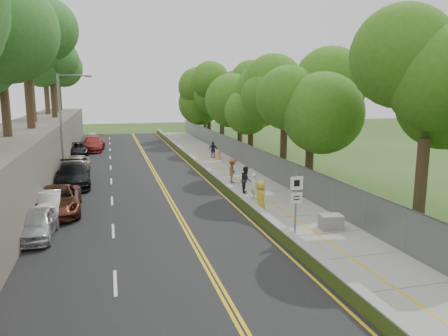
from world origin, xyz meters
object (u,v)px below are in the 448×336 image
at_px(streetlight, 64,119).
at_px(signpost, 296,197).
at_px(concrete_block, 331,222).
at_px(car_1, 47,204).
at_px(car_0, 37,224).
at_px(painter_0, 261,197).
at_px(car_2, 57,200).
at_px(person_far, 213,150).
at_px(construction_barrel, 218,155).

relative_size(streetlight, signpost, 2.58).
distance_m(concrete_block, car_1, 14.98).
height_order(car_0, painter_0, painter_0).
bearing_deg(car_2, concrete_block, -28.17).
height_order(painter_0, person_far, painter_0).
relative_size(signpost, concrete_block, 2.90).
relative_size(concrete_block, painter_0, 0.58).
xyz_separation_m(construction_barrel, car_1, (-13.60, -16.52, 0.24)).
bearing_deg(car_2, person_far, 50.23).
height_order(car_1, person_far, person_far).
relative_size(construction_barrel, car_1, 0.21).
xyz_separation_m(construction_barrel, car_2, (-13.11, -15.98, 0.27)).
bearing_deg(car_2, car_1, -134.74).
bearing_deg(car_0, car_2, 84.81).
relative_size(car_0, painter_0, 2.15).
bearing_deg(streetlight, construction_barrel, 23.64).
bearing_deg(person_far, signpost, 109.89).
distance_m(construction_barrel, car_1, 21.40).
xyz_separation_m(streetlight, car_1, (-0.14, -10.62, -3.89)).
distance_m(car_0, person_far, 25.05).
bearing_deg(person_far, car_2, 76.95).
bearing_deg(signpost, car_1, 151.25).
bearing_deg(car_0, streetlight, 91.02).
xyz_separation_m(concrete_block, car_2, (-13.32, 6.36, 0.38)).
height_order(signpost, concrete_block, signpost).
bearing_deg(construction_barrel, signpost, -94.87).
bearing_deg(construction_barrel, person_far, 100.42).
relative_size(streetlight, car_2, 1.50).
xyz_separation_m(car_1, car_2, (0.49, 0.54, 0.04)).
height_order(construction_barrel, car_2, car_2).
height_order(signpost, car_2, signpost).
relative_size(concrete_block, person_far, 0.65).
bearing_deg(car_1, car_2, 46.21).
bearing_deg(signpost, concrete_block, 14.91).
bearing_deg(concrete_block, streetlight, 129.73).
height_order(signpost, person_far, signpost).
height_order(construction_barrel, car_1, car_1).
xyz_separation_m(car_1, person_far, (13.40, 17.60, 0.12)).
relative_size(streetlight, painter_0, 4.33).
bearing_deg(person_far, construction_barrel, 124.48).
distance_m(construction_barrel, painter_0, 19.03).
distance_m(car_1, car_2, 0.73).
relative_size(car_2, painter_0, 2.90).
bearing_deg(signpost, construction_barrel, 85.13).
height_order(streetlight, construction_barrel, streetlight).
distance_m(signpost, painter_0, 4.15).
xyz_separation_m(car_0, car_2, (0.49, 4.09, 0.07)).
distance_m(concrete_block, painter_0, 4.26).
xyz_separation_m(concrete_block, person_far, (-0.40, 23.42, 0.46)).
height_order(construction_barrel, painter_0, painter_0).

